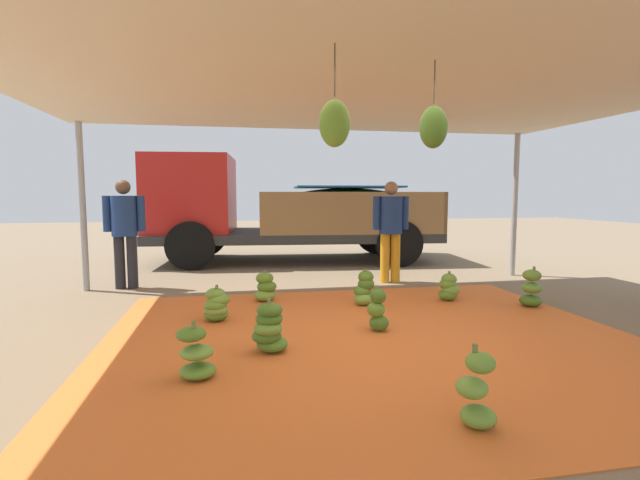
{
  "coord_description": "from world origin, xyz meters",
  "views": [
    {
      "loc": [
        -1.46,
        -4.59,
        1.54
      ],
      "look_at": [
        -0.09,
        2.63,
        0.82
      ],
      "focal_mm": 25.82,
      "sensor_mm": 36.0,
      "label": 1
    }
  ],
  "objects": [
    {
      "name": "banana_bunch_8",
      "position": [
        2.57,
        0.99,
        0.24
      ],
      "size": [
        0.41,
        0.41,
        0.55
      ],
      "color": "#477523",
      "rests_on": "tarp_orange"
    },
    {
      "name": "banana_bunch_0",
      "position": [
        -1.67,
        1.03,
        0.2
      ],
      "size": [
        0.41,
        0.43,
        0.44
      ],
      "color": "#518428",
      "rests_on": "tarp_orange"
    },
    {
      "name": "cargo_truck_main",
      "position": [
        -0.34,
        6.08,
        1.19
      ],
      "size": [
        6.63,
        2.99,
        2.4
      ],
      "color": "#2D2D2D",
      "rests_on": "ground"
    },
    {
      "name": "tarp_orange",
      "position": [
        0.0,
        0.0,
        0.01
      ],
      "size": [
        5.68,
        4.99,
        0.01
      ],
      "primitive_type": "cube",
      "color": "orange",
      "rests_on": "ground"
    },
    {
      "name": "banana_bunch_2",
      "position": [
        0.11,
        -1.91,
        0.24
      ],
      "size": [
        0.35,
        0.35,
        0.56
      ],
      "color": "#6B9E38",
      "rests_on": "tarp_orange"
    },
    {
      "name": "ground_plane",
      "position": [
        0.0,
        3.0,
        0.0
      ],
      "size": [
        40.0,
        40.0,
        0.0
      ],
      "primitive_type": "plane",
      "color": "#7F6B51"
    },
    {
      "name": "banana_bunch_7",
      "position": [
        1.61,
        1.53,
        0.19
      ],
      "size": [
        0.39,
        0.36,
        0.43
      ],
      "color": "#518428",
      "rests_on": "tarp_orange"
    },
    {
      "name": "banana_bunch_6",
      "position": [
        -1.01,
        2.0,
        0.2
      ],
      "size": [
        0.42,
        0.4,
        0.45
      ],
      "color": "#75A83D",
      "rests_on": "tarp_orange"
    },
    {
      "name": "banana_bunch_5",
      "position": [
        -1.78,
        -0.72,
        0.21
      ],
      "size": [
        0.38,
        0.36,
        0.5
      ],
      "color": "#60932D",
      "rests_on": "tarp_orange"
    },
    {
      "name": "banana_bunch_3",
      "position": [
        0.13,
        0.29,
        0.23
      ],
      "size": [
        0.3,
        0.3,
        0.52
      ],
      "color": "#477523",
      "rests_on": "tarp_orange"
    },
    {
      "name": "banana_bunch_1",
      "position": [
        -1.13,
        -0.19,
        0.24
      ],
      "size": [
        0.44,
        0.43,
        0.53
      ],
      "color": "#518428",
      "rests_on": "tarp_orange"
    },
    {
      "name": "worker_1",
      "position": [
        -3.2,
        3.36,
        1.04
      ],
      "size": [
        0.65,
        0.4,
        1.78
      ],
      "color": "#26262D",
      "rests_on": "ground"
    },
    {
      "name": "banana_bunch_4",
      "position": [
        0.33,
        1.5,
        0.23
      ],
      "size": [
        0.32,
        0.32,
        0.51
      ],
      "color": "#75A83D",
      "rests_on": "tarp_orange"
    },
    {
      "name": "tent_canopy",
      "position": [
        0.01,
        -0.11,
        2.66
      ],
      "size": [
        8.0,
        7.0,
        2.74
      ],
      "color": "#9EA0A5",
      "rests_on": "ground"
    },
    {
      "name": "worker_0",
      "position": [
        1.25,
        3.06,
        1.03
      ],
      "size": [
        0.65,
        0.4,
        1.77
      ],
      "color": "orange",
      "rests_on": "ground"
    }
  ]
}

